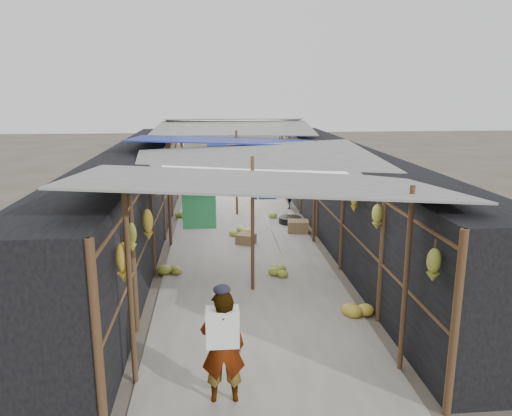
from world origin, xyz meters
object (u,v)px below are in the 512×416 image
object	(u,v)px
vendor_seated	(288,198)
black_basin	(290,220)
shopper_blue	(201,198)
vendor_elderly	(223,347)
crate_near	(246,239)

from	to	relation	value
vendor_seated	black_basin	bearing A→B (deg)	-1.49
vendor_seated	shopper_blue	bearing A→B (deg)	-49.14
vendor_elderly	crate_near	bearing A→B (deg)	-96.34
crate_near	black_basin	size ratio (longest dim) A/B	0.68
crate_near	shopper_blue	world-z (taller)	shopper_blue
vendor_elderly	shopper_blue	distance (m)	8.15
black_basin	vendor_elderly	size ratio (longest dim) A/B	0.45
vendor_elderly	shopper_blue	bearing A→B (deg)	-87.04
vendor_elderly	black_basin	bearing A→B (deg)	-104.34
vendor_elderly	vendor_seated	xyz separation A→B (m)	(2.35, 10.10, -0.35)
crate_near	vendor_elderly	world-z (taller)	vendor_elderly
crate_near	vendor_elderly	bearing A→B (deg)	-72.74
black_basin	shopper_blue	bearing A→B (deg)	-176.33
crate_near	shopper_blue	xyz separation A→B (m)	(-1.13, 1.71, 0.71)
vendor_elderly	shopper_blue	world-z (taller)	shopper_blue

